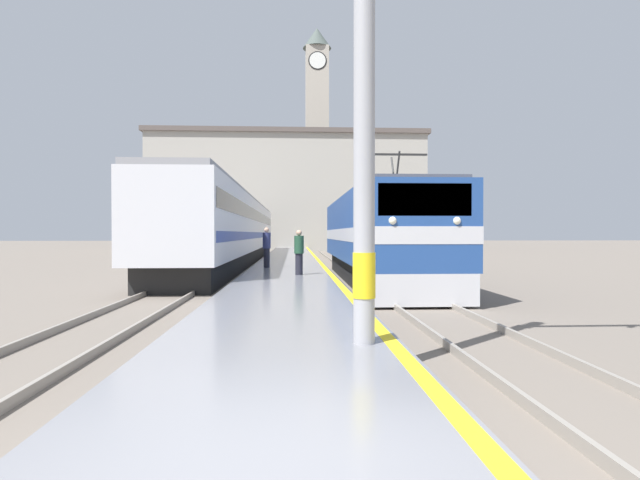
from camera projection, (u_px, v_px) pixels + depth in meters
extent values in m
plane|color=#70665B|center=(291.00, 262.00, 33.29)|extent=(200.00, 200.00, 0.00)
cube|color=slate|center=(291.00, 263.00, 28.29)|extent=(3.34, 140.00, 0.44)
cube|color=yellow|center=(317.00, 259.00, 28.37)|extent=(0.20, 140.00, 0.00)
cube|color=#70665B|center=(350.00, 266.00, 28.47)|extent=(2.83, 140.00, 0.02)
cube|color=gray|center=(338.00, 265.00, 28.43)|extent=(0.07, 140.00, 0.14)
cube|color=gray|center=(363.00, 265.00, 28.51)|extent=(0.07, 140.00, 0.14)
cube|color=#70665B|center=(228.00, 267.00, 28.12)|extent=(2.83, 140.00, 0.02)
cube|color=gray|center=(215.00, 265.00, 28.08)|extent=(0.07, 140.00, 0.14)
cube|color=gray|center=(241.00, 265.00, 28.15)|extent=(0.07, 140.00, 0.14)
cube|color=black|center=(376.00, 271.00, 19.41)|extent=(2.47, 13.29, 0.90)
cube|color=#23478C|center=(376.00, 229.00, 19.39)|extent=(2.90, 14.45, 2.37)
cube|color=silver|center=(376.00, 235.00, 19.39)|extent=(2.92, 14.47, 0.44)
cube|color=silver|center=(423.00, 290.00, 12.35)|extent=(2.75, 0.30, 0.81)
cube|color=black|center=(424.00, 200.00, 12.23)|extent=(2.32, 0.12, 0.80)
sphere|color=white|center=(393.00, 221.00, 12.16)|extent=(0.20, 0.20, 0.20)
sphere|color=white|center=(457.00, 221.00, 12.24)|extent=(0.20, 0.20, 0.20)
cube|color=#4C4C51|center=(376.00, 196.00, 19.37)|extent=(2.61, 13.72, 0.12)
cylinder|color=#333333|center=(398.00, 169.00, 15.41)|extent=(0.06, 0.63, 1.03)
cylinder|color=#333333|center=(393.00, 172.00, 16.11)|extent=(0.06, 0.63, 1.03)
cube|color=#262626|center=(395.00, 154.00, 15.75)|extent=(2.03, 0.08, 0.06)
cube|color=black|center=(235.00, 256.00, 31.54)|extent=(2.46, 33.16, 0.90)
cube|color=silver|center=(235.00, 226.00, 31.52)|extent=(2.90, 34.54, 2.98)
cube|color=black|center=(235.00, 216.00, 31.51)|extent=(2.92, 33.85, 0.64)
cube|color=navy|center=(235.00, 235.00, 31.53)|extent=(2.92, 33.85, 0.36)
cube|color=gray|center=(235.00, 201.00, 31.50)|extent=(2.67, 34.54, 0.20)
cylinder|color=#9E9EA3|center=(364.00, 58.00, 6.53)|extent=(0.28, 0.28, 7.50)
cylinder|color=yellow|center=(364.00, 275.00, 6.57)|extent=(0.30, 0.30, 0.60)
cylinder|color=#23232D|center=(299.00, 264.00, 17.52)|extent=(0.26, 0.26, 0.75)
cylinder|color=#234C33|center=(299.00, 245.00, 17.51)|extent=(0.34, 0.34, 0.62)
sphere|color=tan|center=(299.00, 233.00, 17.51)|extent=(0.20, 0.20, 0.20)
cylinder|color=#23232D|center=(267.00, 258.00, 21.31)|extent=(0.26, 0.26, 0.81)
cylinder|color=navy|center=(267.00, 240.00, 21.30)|extent=(0.34, 0.34, 0.68)
sphere|color=tan|center=(267.00, 230.00, 21.30)|extent=(0.22, 0.22, 0.22)
cube|color=#ADA393|center=(317.00, 148.00, 68.53)|extent=(3.10, 3.10, 27.29)
cylinder|color=black|center=(318.00, 60.00, 66.81)|extent=(2.47, 0.06, 2.47)
cylinder|color=white|center=(318.00, 60.00, 66.78)|extent=(2.17, 0.10, 2.17)
cone|color=#47514C|center=(317.00, 38.00, 68.33)|extent=(3.88, 3.88, 2.79)
cube|color=#A8A399|center=(288.00, 195.00, 55.47)|extent=(29.68, 6.97, 12.47)
cube|color=#564C47|center=(288.00, 136.00, 55.39)|extent=(30.28, 7.57, 0.50)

